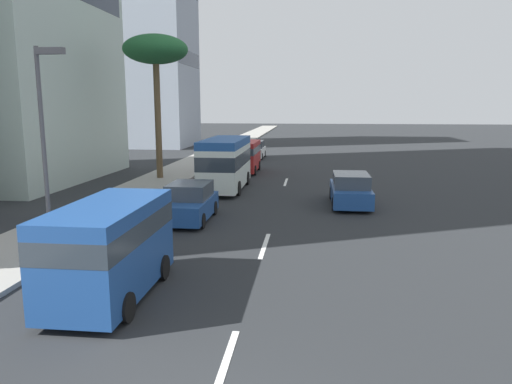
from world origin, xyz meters
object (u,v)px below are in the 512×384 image
Objects in this scene: street_lamp at (46,129)px; car_sixth at (350,190)px; car_fifth at (189,203)px; palm_tree at (156,52)px; minibus_lead at (225,162)px; car_fourth at (255,150)px; van_third at (244,155)px; van_second at (110,244)px.

car_sixth is at bearing -46.19° from street_lamp.
car_fifth is 0.43× the size of palm_tree.
minibus_lead is 8.15m from car_sixth.
car_fifth is 7.47m from street_lamp.
car_sixth is 0.50× the size of palm_tree.
minibus_lead is at bearing 61.73° from car_sixth.
car_fourth is at bearing -5.46° from street_lamp.
street_lamp is (-21.48, 3.36, 2.94)m from van_third.
car_sixth is at bearing 19.08° from car_fourth.
car_fifth is at bearing 0.19° from car_fourth.
car_sixth is (4.19, -7.34, -0.00)m from car_fifth.
palm_tree is (-4.29, 5.22, 7.13)m from van_third.
car_fourth is (10.01, 0.35, -0.55)m from van_third.
car_fourth is 1.10× the size of car_fifth.
van_third is at bearing 31.68° from car_sixth.
palm_tree is at bearing -165.85° from van_second.
minibus_lead reaches higher than car_sixth.
palm_tree is (11.37, 4.96, 7.69)m from car_fifth.
street_lamp reaches higher than minibus_lead.
minibus_lead is 0.71× the size of palm_tree.
van_second is at bearing -0.39° from van_third.
van_second reaches higher than car_fourth.
car_fourth reaches higher than car_sixth.
car_fourth is 0.96× the size of car_sixth.
palm_tree reaches higher than street_lamp.
palm_tree is 1.42× the size of street_lamp.
van_second is 5.15m from street_lamp.
car_sixth is at bearing -120.27° from palm_tree.
street_lamp is (-31.50, 3.01, 3.49)m from car_fourth.
van_third is 9.83m from palm_tree.
van_second is 1.01× the size of car_sixth.
minibus_lead is at bearing -13.40° from street_lamp.
car_fifth is 14.59m from palm_tree.
street_lamp is at bearing -13.40° from minibus_lead.
car_fourth is (17.64, 0.29, -0.90)m from minibus_lead.
street_lamp is at bearing -8.89° from van_third.
street_lamp reaches higher than car_fourth.
street_lamp reaches higher than van_third.
van_second is 8.72m from car_fifth.
car_fourth is 31.83m from street_lamp.
van_second is at bearing -0.36° from minibus_lead.
car_fourth is at bearing -177.99° from van_third.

